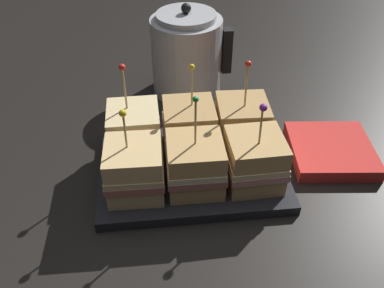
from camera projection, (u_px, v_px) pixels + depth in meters
ground_plane at (192, 173)px, 0.69m from camera, size 6.00×6.00×0.00m
serving_platter at (192, 169)px, 0.69m from camera, size 0.31×0.22×0.02m
sandwich_front_left at (135, 169)px, 0.61m from camera, size 0.09×0.09×0.15m
sandwich_front_center at (195, 165)px, 0.62m from camera, size 0.09×0.09×0.17m
sandwich_front_right at (254, 160)px, 0.63m from camera, size 0.09×0.09×0.15m
sandwich_back_left at (135, 132)px, 0.68m from camera, size 0.09×0.09×0.17m
sandwich_back_center at (189, 129)px, 0.69m from camera, size 0.09×0.09×0.16m
sandwich_back_right at (241, 125)px, 0.70m from camera, size 0.09×0.09×0.17m
kettle_steel at (187, 54)px, 0.85m from camera, size 0.17×0.15×0.19m
napkin_stack at (331, 150)px, 0.72m from camera, size 0.15×0.15×0.02m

